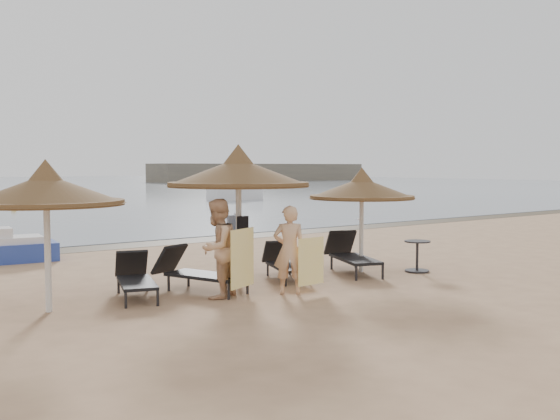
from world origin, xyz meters
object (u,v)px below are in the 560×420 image
(lounger_far_left, at_px, (135,277))
(person_left, at_px, (217,241))
(palapa_center, at_px, (238,173))
(lounger_far_right, at_px, (351,254))
(palapa_left, at_px, (46,191))
(lounger_near_right, at_px, (284,262))
(person_right, at_px, (289,243))
(palapa_right, at_px, (362,189))
(pedal_boat, at_px, (16,249))
(side_table, at_px, (417,257))
(lounger_near_left, at_px, (195,271))

(lounger_far_left, height_order, person_left, person_left)
(palapa_center, relative_size, lounger_far_right, 1.36)
(palapa_left, distance_m, lounger_near_right, 5.57)
(lounger_far_left, bearing_deg, lounger_far_right, 12.49)
(person_left, height_order, person_right, person_left)
(lounger_near_right, height_order, lounger_far_right, lounger_far_right)
(palapa_right, height_order, lounger_far_right, palapa_right)
(lounger_near_right, relative_size, person_right, 0.92)
(palapa_left, height_order, lounger_far_right, palapa_left)
(lounger_far_right, xyz_separation_m, person_right, (-2.78, -1.23, 0.60))
(lounger_near_right, distance_m, person_right, 1.91)
(lounger_near_right, relative_size, person_left, 0.85)
(palapa_right, distance_m, person_right, 3.31)
(palapa_center, relative_size, person_right, 1.48)
(lounger_near_right, bearing_deg, lounger_far_right, 10.26)
(lounger_near_right, bearing_deg, pedal_boat, 143.34)
(person_left, bearing_deg, side_table, 146.69)
(lounger_far_right, distance_m, person_right, 3.10)
(side_table, height_order, person_left, person_left)
(palapa_right, height_order, lounger_far_left, palapa_right)
(side_table, bearing_deg, palapa_right, 144.27)
(palapa_right, distance_m, lounger_near_right, 2.62)
(lounger_near_right, relative_size, side_table, 2.52)
(lounger_far_left, xyz_separation_m, lounger_near_right, (3.53, -0.12, -0.02))
(lounger_near_right, bearing_deg, side_table, -2.73)
(lounger_near_left, bearing_deg, person_left, -109.36)
(palapa_right, height_order, person_right, palapa_right)
(palapa_right, relative_size, lounger_near_left, 1.19)
(palapa_left, bearing_deg, lounger_far_right, -0.29)
(lounger_near_right, xyz_separation_m, side_table, (3.09, -1.22, -0.01))
(lounger_far_right, relative_size, person_left, 1.00)
(lounger_far_left, xyz_separation_m, lounger_far_right, (5.33, -0.39, 0.05))
(palapa_left, distance_m, pedal_boat, 6.79)
(lounger_near_right, distance_m, person_left, 2.61)
(palapa_center, xyz_separation_m, pedal_boat, (-3.00, 6.37, -2.05))
(lounger_near_left, relative_size, person_left, 0.96)
(palapa_left, xyz_separation_m, side_table, (8.37, -0.99, -1.77))
(lounger_far_right, height_order, side_table, lounger_far_right)
(lounger_near_left, bearing_deg, lounger_near_right, -19.00)
(lounger_near_left, distance_m, lounger_far_right, 4.14)
(lounger_near_right, bearing_deg, person_left, -138.68)
(palapa_left, distance_m, person_right, 4.62)
(person_left, relative_size, person_right, 1.08)
(lounger_near_right, height_order, side_table, lounger_near_right)
(side_table, bearing_deg, pedal_boat, 134.68)
(lounger_far_right, relative_size, pedal_boat, 1.07)
(person_right, distance_m, pedal_boat, 8.45)
(palapa_right, relative_size, person_right, 1.24)
(palapa_left, xyz_separation_m, person_left, (2.97, -0.72, -1.01))
(palapa_left, bearing_deg, person_right, -16.38)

